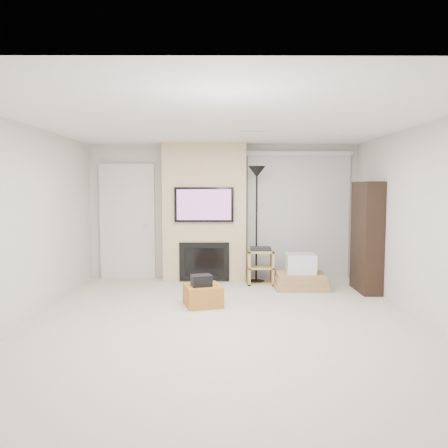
{
  "coord_description": "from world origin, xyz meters",
  "views": [
    {
      "loc": [
        -0.03,
        -5.43,
        1.72
      ],
      "look_at": [
        0.0,
        1.2,
        1.15
      ],
      "focal_mm": 35.0,
      "sensor_mm": 36.0,
      "label": 1
    }
  ],
  "objects_px": {
    "floor_lamp": "(257,191)",
    "bookshelf": "(367,237)",
    "av_stand": "(260,265)",
    "box_stack": "(300,275)",
    "ottoman": "(203,295)"
  },
  "relations": [
    {
      "from": "box_stack",
      "to": "floor_lamp",
      "type": "bearing_deg",
      "value": 148.54
    },
    {
      "from": "floor_lamp",
      "to": "box_stack",
      "type": "height_order",
      "value": "floor_lamp"
    },
    {
      "from": "floor_lamp",
      "to": "bookshelf",
      "type": "bearing_deg",
      "value": -19.74
    },
    {
      "from": "av_stand",
      "to": "bookshelf",
      "type": "bearing_deg",
      "value": -17.32
    },
    {
      "from": "av_stand",
      "to": "bookshelf",
      "type": "height_order",
      "value": "bookshelf"
    },
    {
      "from": "av_stand",
      "to": "box_stack",
      "type": "distance_m",
      "value": 0.74
    },
    {
      "from": "box_stack",
      "to": "bookshelf",
      "type": "bearing_deg",
      "value": -10.51
    },
    {
      "from": "box_stack",
      "to": "bookshelf",
      "type": "height_order",
      "value": "bookshelf"
    },
    {
      "from": "floor_lamp",
      "to": "av_stand",
      "type": "relative_size",
      "value": 3.15
    },
    {
      "from": "ottoman",
      "to": "bookshelf",
      "type": "xyz_separation_m",
      "value": [
        2.65,
        0.88,
        0.75
      ]
    },
    {
      "from": "ottoman",
      "to": "floor_lamp",
      "type": "distance_m",
      "value": 2.3
    },
    {
      "from": "floor_lamp",
      "to": "bookshelf",
      "type": "height_order",
      "value": "floor_lamp"
    },
    {
      "from": "floor_lamp",
      "to": "ottoman",
      "type": "bearing_deg",
      "value": -120.49
    },
    {
      "from": "box_stack",
      "to": "bookshelf",
      "type": "xyz_separation_m",
      "value": [
        1.04,
        -0.19,
        0.68
      ]
    },
    {
      "from": "box_stack",
      "to": "av_stand",
      "type": "bearing_deg",
      "value": 152.74
    }
  ]
}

